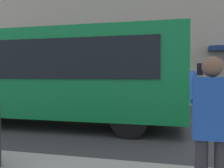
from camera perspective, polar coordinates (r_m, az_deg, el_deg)
ground_plane at (r=8.07m, az=15.90°, el=-9.91°), size 60.00×60.00×0.00m
red_bus at (r=8.76m, az=-14.64°, el=2.13°), size 9.05×2.54×3.08m
pedestrian_photographer at (r=2.99m, az=21.22°, el=-8.00°), size 0.53×0.52×1.70m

